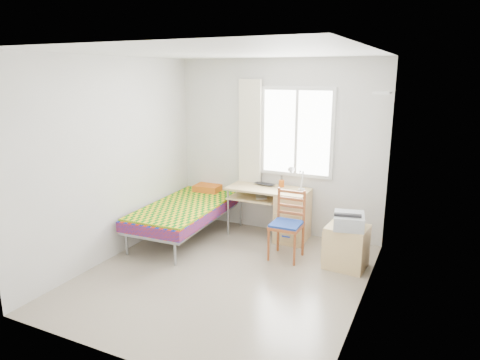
% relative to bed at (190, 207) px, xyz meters
% --- Properties ---
extents(floor, '(3.50, 3.50, 0.00)m').
position_rel_bed_xyz_m(floor, '(1.09, -0.99, -0.43)').
color(floor, '#BCAD93').
rests_on(floor, ground).
extents(ceiling, '(3.50, 3.50, 0.00)m').
position_rel_bed_xyz_m(ceiling, '(1.09, -0.99, 2.17)').
color(ceiling, white).
rests_on(ceiling, wall_back).
extents(wall_back, '(3.20, 0.00, 3.20)m').
position_rel_bed_xyz_m(wall_back, '(1.09, 0.76, 0.87)').
color(wall_back, silver).
rests_on(wall_back, ground).
extents(wall_left, '(0.00, 3.50, 3.50)m').
position_rel_bed_xyz_m(wall_left, '(-0.51, -0.99, 0.87)').
color(wall_left, silver).
rests_on(wall_left, ground).
extents(wall_right, '(0.00, 3.50, 3.50)m').
position_rel_bed_xyz_m(wall_right, '(2.69, -0.99, 0.87)').
color(wall_right, silver).
rests_on(wall_right, ground).
extents(window, '(1.10, 0.04, 1.30)m').
position_rel_bed_xyz_m(window, '(1.39, 0.74, 1.12)').
color(window, white).
rests_on(window, wall_back).
extents(curtain, '(0.35, 0.05, 1.70)m').
position_rel_bed_xyz_m(curtain, '(0.67, 0.69, 1.02)').
color(curtain, beige).
rests_on(curtain, wall_back).
extents(floating_shelf, '(0.20, 0.32, 0.03)m').
position_rel_bed_xyz_m(floating_shelf, '(2.58, 0.41, 1.72)').
color(floating_shelf, white).
rests_on(floating_shelf, wall_right).
extents(bed, '(1.05, 2.10, 0.89)m').
position_rel_bed_xyz_m(bed, '(0.00, 0.00, 0.00)').
color(bed, gray).
rests_on(bed, floor).
extents(desk, '(1.19, 0.55, 0.74)m').
position_rel_bed_xyz_m(desk, '(1.39, 0.46, -0.03)').
color(desk, tan).
rests_on(desk, floor).
extents(chair, '(0.40, 0.40, 0.91)m').
position_rel_bed_xyz_m(chair, '(1.59, -0.12, 0.08)').
color(chair, '#903D1C').
rests_on(chair, floor).
extents(cabinet, '(0.53, 0.48, 0.54)m').
position_rel_bed_xyz_m(cabinet, '(2.36, -0.10, -0.16)').
color(cabinet, tan).
rests_on(cabinet, floor).
extents(printer, '(0.43, 0.48, 0.18)m').
position_rel_bed_xyz_m(printer, '(2.38, -0.13, 0.20)').
color(printer, '#A3A7AB').
rests_on(printer, cabinet).
extents(laptop, '(0.35, 0.25, 0.03)m').
position_rel_bed_xyz_m(laptop, '(0.95, 0.55, 0.32)').
color(laptop, black).
rests_on(laptop, desk).
extents(pen_cup, '(0.10, 0.10, 0.10)m').
position_rel_bed_xyz_m(pen_cup, '(1.22, 0.61, 0.36)').
color(pen_cup, '#D15617').
rests_on(pen_cup, desk).
extents(task_lamp, '(0.21, 0.31, 0.37)m').
position_rel_bed_xyz_m(task_lamp, '(1.50, 0.42, 0.54)').
color(task_lamp, white).
rests_on(task_lamp, desk).
extents(book, '(0.24, 0.27, 0.02)m').
position_rel_bed_xyz_m(book, '(0.89, 0.44, 0.16)').
color(book, gray).
rests_on(book, desk).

